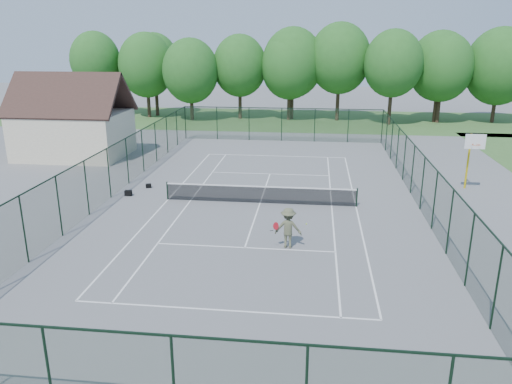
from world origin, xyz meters
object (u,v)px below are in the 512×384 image
basketball_goal (472,150)px  tennis_player (288,228)px  tennis_net (260,194)px  sports_bag_a (128,193)px

basketball_goal → tennis_player: (-10.65, -10.07, -1.62)m
basketball_goal → tennis_player: 14.75m
tennis_player → tennis_net: bearing=107.8°
tennis_player → sports_bag_a: bearing=146.9°
tennis_net → tennis_player: size_ratio=5.83×
basketball_goal → sports_bag_a: basketball_goal is taller
tennis_net → tennis_player: bearing=-72.2°
sports_bag_a → tennis_player: tennis_player is taller
sports_bag_a → tennis_player: (10.04, -6.55, 0.78)m
basketball_goal → tennis_player: size_ratio=1.92×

